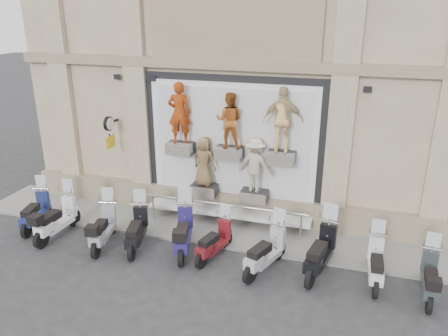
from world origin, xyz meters
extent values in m
plane|color=#2C2C2E|center=(0.00, 0.00, 0.00)|extent=(90.00, 90.00, 0.00)
cube|color=gray|center=(0.00, 2.10, 0.04)|extent=(16.00, 2.20, 0.08)
cube|color=black|center=(0.00, 2.96, 2.40)|extent=(5.60, 0.10, 4.30)
cube|color=white|center=(0.00, 2.90, 2.40)|extent=(5.10, 0.06, 3.90)
cube|color=white|center=(0.00, 2.86, 2.40)|extent=(4.70, 0.04, 3.60)
cube|color=white|center=(0.00, 2.55, 0.42)|extent=(5.10, 0.75, 0.10)
cube|color=#28282B|center=(-1.55, 2.59, 2.33)|extent=(0.80, 0.50, 0.35)
imported|color=#AD3A0E|center=(-1.55, 2.59, 3.43)|extent=(0.77, 0.61, 1.85)
cube|color=#28282B|center=(0.00, 2.59, 2.33)|extent=(0.80, 0.50, 0.35)
imported|color=#96511E|center=(0.00, 2.59, 3.31)|extent=(0.84, 0.68, 1.62)
cube|color=#28282B|center=(1.55, 2.59, 2.33)|extent=(0.80, 0.50, 0.35)
imported|color=#E8C787|center=(1.55, 2.59, 3.43)|extent=(1.15, 0.61, 1.86)
cube|color=#28282B|center=(-0.80, 2.59, 1.02)|extent=(0.80, 0.50, 0.35)
imported|color=olive|center=(-0.80, 2.59, 1.97)|extent=(0.84, 0.64, 1.54)
cube|color=#28282B|center=(0.80, 2.59, 1.02)|extent=(0.80, 0.50, 0.35)
imported|color=beige|center=(0.80, 2.59, 2.03)|extent=(1.13, 0.74, 1.65)
cube|color=black|center=(-3.90, 2.72, 2.95)|extent=(0.06, 0.56, 0.06)
cylinder|color=black|center=(-3.90, 2.45, 2.95)|extent=(0.10, 0.46, 0.46)
cube|color=#EAB214|center=(-3.90, 2.45, 2.35)|extent=(0.04, 0.50, 0.38)
camera|label=1|loc=(3.41, -9.20, 6.42)|focal=35.00mm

